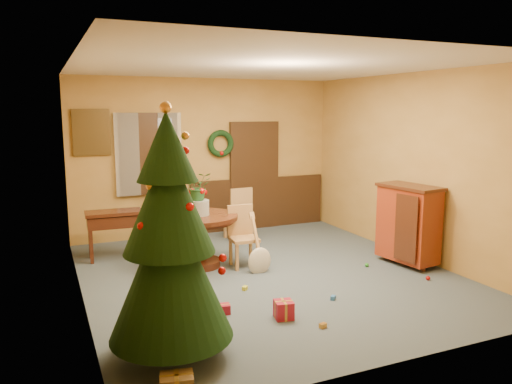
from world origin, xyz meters
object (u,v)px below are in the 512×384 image
dining_table (199,231)px  christmas_tree (169,241)px  writing_desk (114,223)px  chair_near (242,234)px  sideboard (408,222)px

dining_table → christmas_tree: bearing=-112.5°
christmas_tree → writing_desk: bearing=90.6°
writing_desk → dining_table: bearing=-39.9°
dining_table → writing_desk: 1.44m
chair_near → christmas_tree: size_ratio=0.38×
writing_desk → sideboard: 4.53m
christmas_tree → writing_desk: size_ratio=2.73×
chair_near → sideboard: bearing=-22.3°
chair_near → sideboard: (2.32, -0.95, 0.16)m
christmas_tree → sideboard: size_ratio=1.97×
chair_near → sideboard: sideboard is taller
christmas_tree → dining_table: bearing=67.5°
chair_near → christmas_tree: (-1.67, -2.37, 0.65)m
christmas_tree → writing_desk: (-0.04, 3.49, -0.56)m
christmas_tree → sideboard: (3.99, 1.42, -0.49)m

